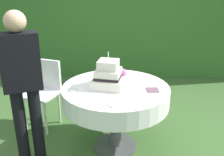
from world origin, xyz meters
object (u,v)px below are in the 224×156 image
serving_plate_near (124,77)px  standing_person (23,81)px  serving_plate_far (115,105)px  garden_chair (44,87)px  cake_table (116,96)px  serving_plate_left (73,90)px  wedding_cake (109,76)px  napkin_stack (153,90)px

serving_plate_near → standing_person: 1.16m
serving_plate_far → garden_chair: garden_chair is taller
serving_plate_near → serving_plate_far: 0.75m
serving_plate_far → standing_person: bearing=170.7°
garden_chair → standing_person: 0.87m
cake_table → serving_plate_near: bearing=72.8°
cake_table → serving_plate_near: 0.34m
serving_plate_left → standing_person: bearing=-158.7°
serving_plate_far → garden_chair: size_ratio=0.15×
wedding_cake → cake_table: bearing=-5.1°
serving_plate_left → garden_chair: (-0.52, 0.60, -0.23)m
wedding_cake → garden_chair: wedding_cake is taller
wedding_cake → garden_chair: bearing=151.7°
wedding_cake → serving_plate_left: size_ratio=3.87×
garden_chair → standing_person: size_ratio=0.56×
cake_table → garden_chair: garden_chair is taller
serving_plate_left → serving_plate_far: bearing=-35.9°
serving_plate_near → serving_plate_far: (-0.09, -0.75, 0.00)m
serving_plate_far → serving_plate_left: size_ratio=1.31×
serving_plate_near → wedding_cake: bearing=-119.3°
serving_plate_left → napkin_stack: bearing=2.5°
serving_plate_near → garden_chair: bearing=170.3°
cake_table → standing_person: size_ratio=0.73×
standing_person → serving_plate_left: bearing=21.3°
wedding_cake → serving_plate_left: wedding_cake is taller
wedding_cake → standing_person: size_ratio=0.24×
serving_plate_far → standing_person: standing_person is taller
serving_plate_far → serving_plate_left: 0.55m
serving_plate_left → wedding_cake: bearing=18.9°
serving_plate_far → serving_plate_near: bearing=83.3°
serving_plate_left → garden_chair: size_ratio=0.11×
wedding_cake → serving_plate_near: wedding_cake is taller
wedding_cake → garden_chair: 1.06m
serving_plate_near → garden_chair: size_ratio=0.14×
serving_plate_left → napkin_stack: (0.83, 0.04, -0.00)m
napkin_stack → standing_person: (-1.28, -0.21, 0.16)m
serving_plate_left → standing_person: (-0.45, -0.18, 0.16)m
serving_plate_far → serving_plate_left: (-0.45, 0.32, 0.00)m
cake_table → serving_plate_left: 0.47m
garden_chair → serving_plate_near: bearing=-9.7°
serving_plate_left → garden_chair: garden_chair is taller
serving_plate_near → napkin_stack: bearing=-52.7°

